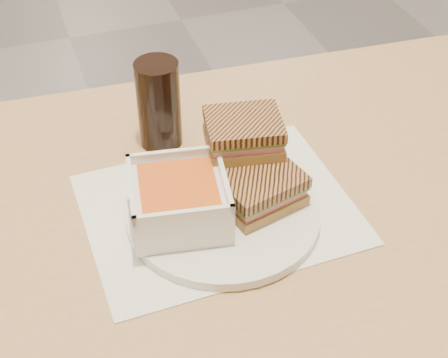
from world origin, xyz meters
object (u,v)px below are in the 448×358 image
object	(u,v)px
plate	(223,213)
cola_glass	(159,104)
soup_bowl	(179,201)
main_table	(228,252)
panini_lower	(259,188)

from	to	relation	value
plate	cola_glass	size ratio (longest dim) A/B	1.88
soup_bowl	cola_glass	world-z (taller)	cola_glass
main_table	panini_lower	xyz separation A→B (m)	(0.03, -0.04, 0.16)
main_table	plate	bearing A→B (deg)	-118.29
plate	panini_lower	bearing A→B (deg)	-0.73
plate	cola_glass	xyz separation A→B (m)	(-0.04, 0.20, 0.06)
main_table	panini_lower	size ratio (longest dim) A/B	9.59
main_table	cola_glass	xyz separation A→B (m)	(-0.06, 0.16, 0.19)
main_table	soup_bowl	bearing A→B (deg)	-158.83
panini_lower	soup_bowl	bearing A→B (deg)	177.41
plate	panini_lower	xyz separation A→B (m)	(0.05, -0.00, 0.03)
plate	panini_lower	distance (m)	0.06
soup_bowl	panini_lower	size ratio (longest dim) A/B	1.16
soup_bowl	panini_lower	distance (m)	0.12
soup_bowl	panini_lower	bearing A→B (deg)	-2.59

